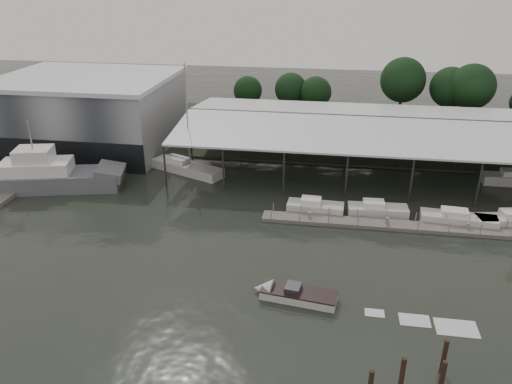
# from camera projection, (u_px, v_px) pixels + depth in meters

# --- Properties ---
(ground) EXTENTS (200.00, 200.00, 0.00)m
(ground) POSITION_uv_depth(u_px,v_px,m) (236.00, 267.00, 44.94)
(ground) COLOR #222820
(ground) RESTS_ON ground
(land_strip_far) EXTENTS (140.00, 30.00, 0.30)m
(land_strip_far) POSITION_uv_depth(u_px,v_px,m) (285.00, 130.00, 82.77)
(land_strip_far) COLOR #33392A
(land_strip_far) RESTS_ON ground
(land_strip_west) EXTENTS (20.00, 40.00, 0.30)m
(land_strip_west) POSITION_uv_depth(u_px,v_px,m) (21.00, 141.00, 77.68)
(land_strip_west) COLOR #33392A
(land_strip_west) RESTS_ON ground
(storage_warehouse) EXTENTS (24.50, 20.50, 10.50)m
(storage_warehouse) POSITION_uv_depth(u_px,v_px,m) (89.00, 111.00, 73.79)
(storage_warehouse) COLOR gray
(storage_warehouse) RESTS_ON ground
(covered_boat_shed) EXTENTS (58.24, 24.00, 6.96)m
(covered_boat_shed) POSITION_uv_depth(u_px,v_px,m) (404.00, 123.00, 65.25)
(covered_boat_shed) COLOR white
(covered_boat_shed) RESTS_ON ground
(trawler_dock) EXTENTS (3.00, 18.00, 0.50)m
(trawler_dock) POSITION_uv_depth(u_px,v_px,m) (20.00, 184.00, 61.76)
(trawler_dock) COLOR slate
(trawler_dock) RESTS_ON ground
(floating_dock) EXTENTS (28.00, 2.00, 1.40)m
(floating_dock) POSITION_uv_depth(u_px,v_px,m) (396.00, 226.00, 51.73)
(floating_dock) COLOR slate
(floating_dock) RESTS_ON ground
(grey_trawler) EXTENTS (18.46, 8.77, 8.84)m
(grey_trawler) POSITION_uv_depth(u_px,v_px,m) (48.00, 176.00, 60.42)
(grey_trawler) COLOR slate
(grey_trawler) RESTS_ON ground
(white_sailboat) EXTENTS (10.51, 6.60, 14.45)m
(white_sailboat) POSITION_uv_depth(u_px,v_px,m) (186.00, 167.00, 65.65)
(white_sailboat) COLOR silver
(white_sailboat) RESTS_ON ground
(speedboat_underway) EXTENTS (17.79, 4.49, 2.00)m
(speedboat_underway) POSITION_uv_depth(u_px,v_px,m) (292.00, 294.00, 40.47)
(speedboat_underway) COLOR silver
(speedboat_underway) RESTS_ON ground
(moored_cruiser_0) EXTENTS (6.25, 2.53, 1.70)m
(moored_cruiser_0) POSITION_uv_depth(u_px,v_px,m) (315.00, 207.00, 54.82)
(moored_cruiser_0) COLOR silver
(moored_cruiser_0) RESTS_ON ground
(moored_cruiser_1) EXTENTS (6.48, 2.51, 1.70)m
(moored_cruiser_1) POSITION_uv_depth(u_px,v_px,m) (377.00, 210.00, 54.16)
(moored_cruiser_1) COLOR silver
(moored_cruiser_1) RESTS_ON ground
(moored_cruiser_2) EXTENTS (7.83, 2.90, 1.70)m
(moored_cruiser_2) POSITION_uv_depth(u_px,v_px,m) (458.00, 219.00, 52.20)
(moored_cruiser_2) COLOR silver
(moored_cruiser_2) RESTS_ON ground
(horizon_tree_line) EXTENTS (66.83, 10.05, 11.28)m
(horizon_tree_line) POSITION_uv_depth(u_px,v_px,m) (432.00, 89.00, 82.56)
(horizon_tree_line) COLOR #2F2115
(horizon_tree_line) RESTS_ON ground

